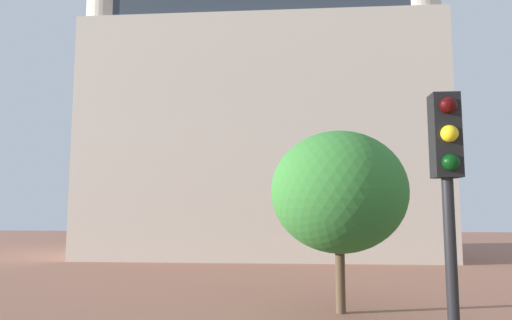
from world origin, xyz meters
TOP-DOWN VIEW (x-y plane):
  - landmark_building at (-0.89, 32.01)m, footprint 25.22×10.33m
  - traffic_light_pole at (2.60, 3.20)m, footprint 0.28×0.34m
  - tree_curb_far at (2.58, 13.63)m, footprint 4.53×4.53m

SIDE VIEW (x-z plane):
  - traffic_light_pole at x=2.60m, z-range 0.91..5.48m
  - tree_curb_far at x=2.58m, z-range 0.95..6.93m
  - landmark_building at x=-0.89m, z-range -5.64..25.67m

